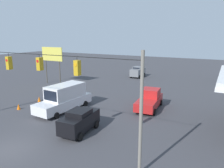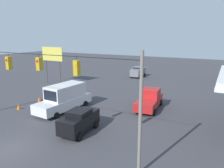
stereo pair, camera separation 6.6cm
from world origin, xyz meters
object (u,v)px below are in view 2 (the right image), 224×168
Objects in this scene: overhead_signal_span at (25,81)px; sedan_black_crossing_near at (79,121)px; traffic_cone_fourth at (74,88)px; box_truck_white_withflow_mid at (65,98)px; traffic_cone_nearest at (19,107)px; traffic_cone_second at (39,99)px; sedan_grey_withflow_deep at (138,72)px; pickup_truck_red_oncoming_far at (149,100)px; traffic_cone_third at (58,93)px; roadside_billboard at (52,57)px.

overhead_signal_span is 4.46× the size of sedan_black_crossing_near.
box_truck_white_withflow_mid is at bearing 121.71° from traffic_cone_fourth.
traffic_cone_second is (0.18, -3.14, 0.00)m from traffic_cone_nearest.
overhead_signal_span reaches higher than traffic_cone_second.
sedan_black_crossing_near is 25.60m from sedan_grey_withflow_deep.
pickup_truck_red_oncoming_far reaches higher than traffic_cone_nearest.
overhead_signal_span is 13.45m from pickup_truck_red_oncoming_far.
box_truck_white_withflow_mid reaches higher than sedan_grey_withflow_deep.
traffic_cone_fourth is at bearing 71.05° from sedan_grey_withflow_deep.
pickup_truck_red_oncoming_far is 8.72× the size of traffic_cone_third.
traffic_cone_nearest and traffic_cone_second have the same top height.
roadside_billboard is (10.11, 12.24, 3.45)m from sedan_grey_withflow_deep.
roadside_billboard reaches higher than traffic_cone_second.
sedan_black_crossing_near is 19.98m from roadside_billboard.
sedan_grey_withflow_deep is 6.29× the size of traffic_cone_third.
box_truck_white_withflow_mid reaches higher than traffic_cone_third.
traffic_cone_fourth is (0.13, -9.94, 0.00)m from traffic_cone_nearest.
sedan_grey_withflow_deep is at bearing -105.43° from traffic_cone_third.
traffic_cone_fourth is (6.88, -14.35, -4.38)m from overhead_signal_span.
sedan_black_crossing_near is (-2.57, -2.95, -3.69)m from overhead_signal_span.
traffic_cone_third is (4.73, 17.16, -0.73)m from sedan_grey_withflow_deep.
sedan_black_crossing_near reaches higher than traffic_cone_third.
traffic_cone_second is (9.51, -4.60, -0.69)m from sedan_black_crossing_near.
box_truck_white_withflow_mid is (4.76, -3.79, 0.38)m from sedan_black_crossing_near.
roadside_billboard is (5.38, -1.52, 4.18)m from traffic_cone_fourth.
sedan_black_crossing_near reaches higher than traffic_cone_second.
roadside_billboard is at bearing -15.77° from traffic_cone_fourth.
box_truck_white_withflow_mid reaches higher than pickup_truck_red_oncoming_far.
traffic_cone_third is (-0.04, -3.40, 0.00)m from traffic_cone_second.
overhead_signal_span is 9.18m from traffic_cone_nearest.
sedan_grey_withflow_deep is at bearing -103.08° from traffic_cone_second.
traffic_cone_third is at bearing -57.83° from overhead_signal_span.
sedan_black_crossing_near is 6.09m from box_truck_white_withflow_mid.
traffic_cone_third is at bearing 74.57° from sedan_grey_withflow_deep.
overhead_signal_span is 28.43m from sedan_grey_withflow_deep.
pickup_truck_red_oncoming_far is 12.97m from traffic_cone_fourth.
traffic_cone_second is 1.00× the size of traffic_cone_third.
traffic_cone_second is 0.10× the size of roadside_billboard.
traffic_cone_fourth is at bearing -50.32° from sedan_black_crossing_near.
traffic_cone_third is (12.66, 0.61, -0.66)m from pickup_truck_red_oncoming_far.
traffic_cone_second is at bearing 89.57° from traffic_cone_fourth.
box_truck_white_withflow_mid is at bearing 89.93° from sedan_grey_withflow_deep.
box_truck_white_withflow_mid is at bearing -152.98° from traffic_cone_nearest.
box_truck_white_withflow_mid is at bearing 137.85° from roadside_billboard.
traffic_cone_third is (9.46, -8.00, -0.69)m from sedan_black_crossing_near.
overhead_signal_span is at bearing 115.63° from traffic_cone_fourth.
overhead_signal_span reaches higher than roadside_billboard.
roadside_billboard is at bearing -57.33° from traffic_cone_second.
traffic_cone_nearest is (4.57, 2.33, -1.07)m from box_truck_white_withflow_mid.
overhead_signal_span is at bearing 48.96° from sedan_black_crossing_near.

